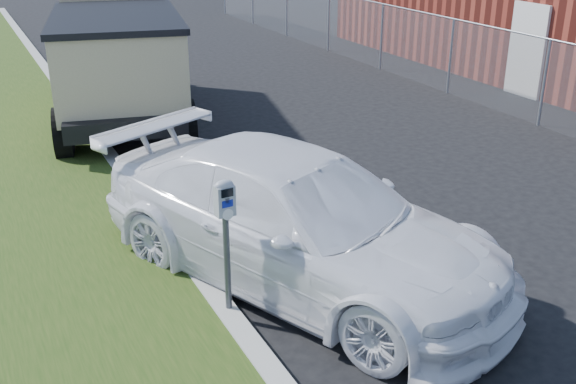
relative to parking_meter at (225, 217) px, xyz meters
name	(u,v)px	position (x,y,z in m)	size (l,w,h in m)	color
ground	(423,273)	(2.56, -0.15, -1.25)	(120.00, 120.00, 0.00)	black
chainlink_fence	(452,42)	(8.56, 6.85, 0.01)	(0.06, 30.06, 30.00)	slate
parking_meter	(225,217)	(0.00, 0.00, 0.00)	(0.22, 0.16, 1.53)	#3F4247
white_wagon	(292,218)	(1.06, 0.55, -0.46)	(2.22, 5.47, 1.59)	white
dump_truck	(118,53)	(0.88, 8.41, 0.13)	(3.60, 6.62, 2.46)	black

